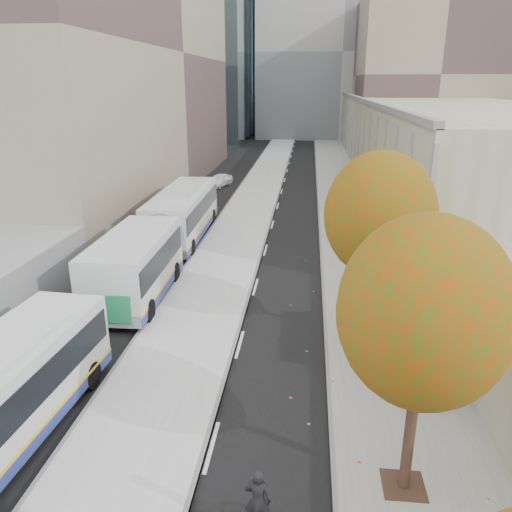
# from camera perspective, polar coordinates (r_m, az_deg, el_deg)

# --- Properties ---
(bus_platform) EXTENTS (4.25, 150.00, 0.15)m
(bus_platform) POSITION_cam_1_polar(r_m,az_deg,el_deg) (42.06, -0.65, 5.62)
(bus_platform) COLOR #B4B4B4
(bus_platform) RESTS_ON ground
(sidewalk) EXTENTS (4.75, 150.00, 0.08)m
(sidewalk) POSITION_cam_1_polar(r_m,az_deg,el_deg) (41.93, 10.33, 5.21)
(sidewalk) COLOR gray
(sidewalk) RESTS_ON ground
(building_tan) EXTENTS (18.00, 92.00, 8.00)m
(building_tan) POSITION_cam_1_polar(r_m,az_deg,el_deg) (71.37, 18.33, 13.49)
(building_tan) COLOR gray
(building_tan) RESTS_ON ground
(building_midrise) EXTENTS (24.00, 46.00, 25.00)m
(building_midrise) POSITION_cam_1_polar(r_m,az_deg,el_deg) (52.19, -22.10, 20.71)
(building_midrise) COLOR gray
(building_midrise) RESTS_ON ground
(building_far_block) EXTENTS (30.00, 18.00, 30.00)m
(building_far_block) POSITION_cam_1_polar(r_m,az_deg,el_deg) (101.86, 9.57, 21.81)
(building_far_block) COLOR gray
(building_far_block) RESTS_ON ground
(bus_shelter) EXTENTS (1.90, 4.40, 2.53)m
(bus_shelter) POSITION_cam_1_polar(r_m,az_deg,el_deg) (18.93, 20.31, -6.34)
(bus_shelter) COLOR #383A3F
(bus_shelter) RESTS_ON sidewalk
(tree_b) EXTENTS (4.00, 4.00, 6.97)m
(tree_b) POSITION_cam_1_polar(r_m,az_deg,el_deg) (12.01, 18.70, -6.14)
(tree_b) COLOR #302318
(tree_b) RESTS_ON sidewalk
(tree_c) EXTENTS (4.20, 4.20, 7.28)m
(tree_c) POSITION_cam_1_polar(r_m,az_deg,el_deg) (19.39, 13.97, 4.56)
(tree_c) COLOR #302318
(tree_c) RESTS_ON sidewalk
(bus_far) EXTENTS (3.15, 19.28, 3.21)m
(bus_far) POSITION_cam_1_polar(r_m,az_deg,el_deg) (29.71, -10.19, 2.85)
(bus_far) COLOR silver
(bus_far) RESTS_ON ground
(distant_car) EXTENTS (2.55, 3.99, 1.26)m
(distant_car) POSITION_cam_1_polar(r_m,az_deg,el_deg) (51.08, -4.21, 8.64)
(distant_car) COLOR white
(distant_car) RESTS_ON ground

